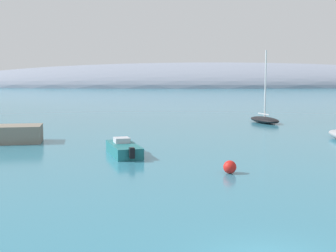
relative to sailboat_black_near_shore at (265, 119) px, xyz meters
The scene contains 4 objects.
distant_ridge 176.29m from the sailboat_black_near_shore, 84.37° to the left, with size 288.78×75.07×24.07m, color gray.
sailboat_black_near_shore is the anchor object (origin of this frame).
motorboat_teal_foreground 28.38m from the sailboat_black_near_shore, 125.69° to the right, with size 3.25×5.89×1.26m.
mooring_buoy_red 31.42m from the sailboat_black_near_shore, 107.46° to the right, with size 0.83×0.83×0.83m, color red.
Camera 1 is at (-3.88, -14.51, 6.25)m, focal length 49.23 mm.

